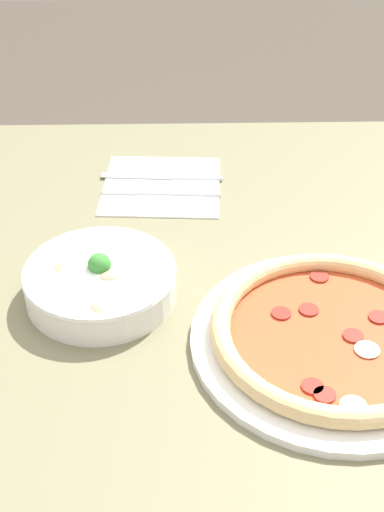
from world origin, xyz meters
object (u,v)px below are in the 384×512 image
bowl (100,280)px  knife (167,177)px  pizza (333,335)px  fork (163,193)px

bowl → knife: bearing=-15.6°
pizza → bowl: bearing=70.4°
knife → bowl: bearing=78.7°
bowl → fork: 0.28m
pizza → fork: size_ratio=1.80×
knife → fork: bearing=86.8°
pizza → knife: pizza is taller
pizza → knife: (0.42, 0.21, -0.01)m
pizza → bowl: bowl is taller
pizza → fork: 0.43m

